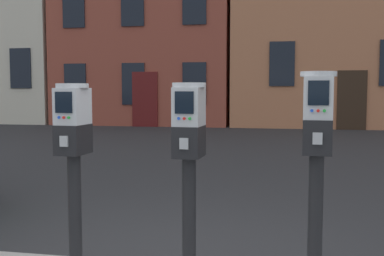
{
  "coord_description": "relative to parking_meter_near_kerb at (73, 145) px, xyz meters",
  "views": [
    {
      "loc": [
        0.86,
        -3.1,
        1.44
      ],
      "look_at": [
        0.28,
        -0.08,
        1.18
      ],
      "focal_mm": 43.75,
      "sensor_mm": 36.0,
      "label": 1
    }
  ],
  "objects": [
    {
      "name": "parking_meter_near_kerb",
      "position": [
        0.0,
        0.0,
        0.0
      ],
      "size": [
        0.23,
        0.26,
        1.34
      ],
      "rotation": [
        0.0,
        0.0,
        -1.63
      ],
      "color": "black",
      "rests_on": "sidewalk_slab"
    },
    {
      "name": "parking_meter_twin_adjacent",
      "position": [
        0.8,
        0.0,
        0.0
      ],
      "size": [
        0.23,
        0.26,
        1.34
      ],
      "rotation": [
        0.0,
        0.0,
        -1.63
      ],
      "color": "black",
      "rests_on": "sidewalk_slab"
    },
    {
      "name": "parking_meter_end_of_row",
      "position": [
        1.59,
        0.0,
        0.05
      ],
      "size": [
        0.23,
        0.26,
        1.41
      ],
      "rotation": [
        0.0,
        0.0,
        -1.63
      ],
      "color": "black",
      "rests_on": "sidewalk_slab"
    }
  ]
}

